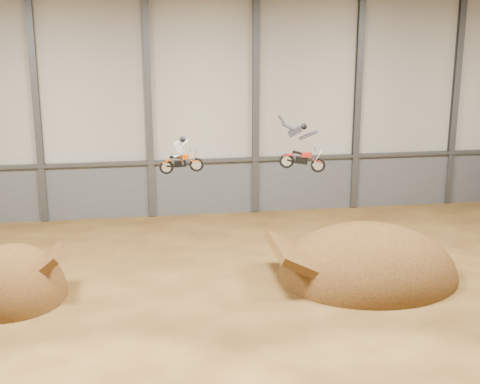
% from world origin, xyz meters
% --- Properties ---
extents(floor, '(40.00, 40.00, 0.00)m').
position_xyz_m(floor, '(0.00, 0.00, 0.00)').
color(floor, '#523516').
rests_on(floor, ground).
extents(back_wall, '(40.00, 0.10, 14.00)m').
position_xyz_m(back_wall, '(0.00, 15.00, 7.00)').
color(back_wall, beige).
rests_on(back_wall, ground).
extents(lower_band_back, '(39.80, 0.18, 3.50)m').
position_xyz_m(lower_band_back, '(0.00, 14.90, 1.75)').
color(lower_band_back, '#56585E').
rests_on(lower_band_back, ground).
extents(steel_rail, '(39.80, 0.35, 0.20)m').
position_xyz_m(steel_rail, '(0.00, 14.75, 3.55)').
color(steel_rail, '#47494F').
rests_on(steel_rail, lower_band_back).
extents(steel_column_1, '(0.40, 0.36, 13.90)m').
position_xyz_m(steel_column_1, '(-10.00, 14.80, 7.00)').
color(steel_column_1, '#47494F').
rests_on(steel_column_1, ground).
extents(steel_column_2, '(0.40, 0.36, 13.90)m').
position_xyz_m(steel_column_2, '(-3.33, 14.80, 7.00)').
color(steel_column_2, '#47494F').
rests_on(steel_column_2, ground).
extents(steel_column_3, '(0.40, 0.36, 13.90)m').
position_xyz_m(steel_column_3, '(3.33, 14.80, 7.00)').
color(steel_column_3, '#47494F').
rests_on(steel_column_3, ground).
extents(steel_column_4, '(0.40, 0.36, 13.90)m').
position_xyz_m(steel_column_4, '(10.00, 14.80, 7.00)').
color(steel_column_4, '#47494F').
rests_on(steel_column_4, ground).
extents(steel_column_5, '(0.40, 0.36, 13.90)m').
position_xyz_m(steel_column_5, '(16.67, 14.80, 7.00)').
color(steel_column_5, '#47494F').
rests_on(steel_column_5, ground).
extents(takeoff_ramp, '(4.86, 5.60, 4.86)m').
position_xyz_m(takeoff_ramp, '(-10.00, 3.13, 0.00)').
color(takeoff_ramp, '#402610').
rests_on(takeoff_ramp, ground).
extents(landing_ramp, '(8.92, 7.89, 5.15)m').
position_xyz_m(landing_ramp, '(6.88, 3.04, 0.00)').
color(landing_ramp, '#402610').
rests_on(landing_ramp, ground).
extents(fmx_rider_a, '(2.24, 0.93, 2.01)m').
position_xyz_m(fmx_rider_a, '(-2.05, 4.43, 6.22)').
color(fmx_rider_a, '#DB4F00').
extents(fmx_rider_b, '(3.45, 1.61, 2.96)m').
position_xyz_m(fmx_rider_b, '(3.94, 5.14, 6.33)').
color(fmx_rider_b, '#AC1B14').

